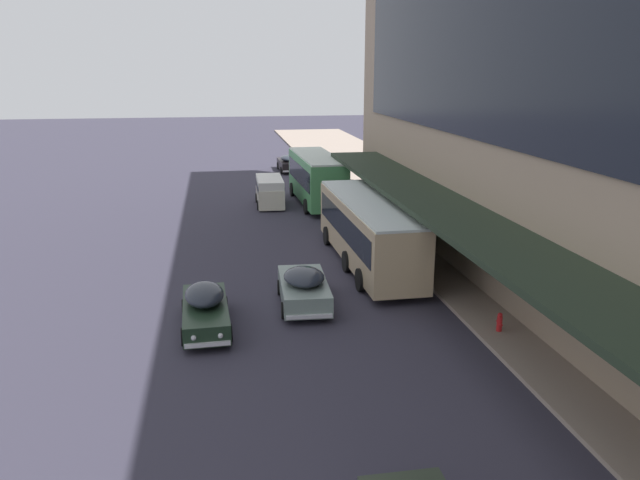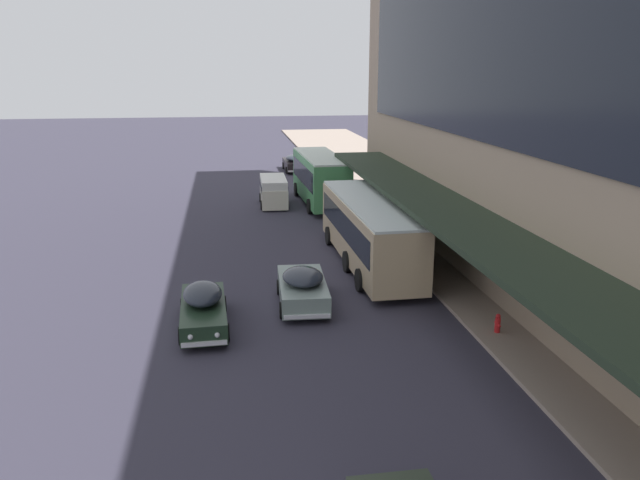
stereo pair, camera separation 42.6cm
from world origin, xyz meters
name	(u,v)px [view 2 (the right image)]	position (x,y,z in m)	size (l,w,h in m)	color
transit_bus_kerbside_front	(369,229)	(4.13, 22.48, 1.83)	(2.88, 11.51, 3.19)	tan
transit_bus_kerbside_rear	(320,176)	(3.95, 36.78, 1.98)	(2.99, 9.43, 3.46)	#479555
sedan_trailing_mid	(203,307)	(-3.56, 16.06, 0.76)	(1.87, 4.78, 1.56)	#1C2F20
sedan_oncoming_front	(294,163)	(3.65, 51.50, 0.75)	(1.80, 4.82, 1.52)	black
sedan_oncoming_rear	(303,287)	(0.33, 17.65, 0.77)	(2.12, 4.53, 1.55)	gray
vw_van	(273,190)	(0.65, 36.89, 1.10)	(1.99, 4.59, 1.96)	beige
fire_hydrant	(498,323)	(6.85, 13.62, 0.49)	(0.20, 0.40, 0.70)	red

